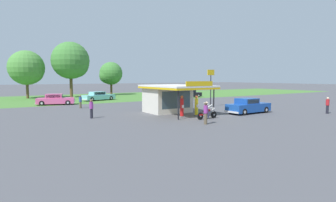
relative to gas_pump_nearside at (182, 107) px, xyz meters
name	(u,v)px	position (x,y,z in m)	size (l,w,h in m)	color
ground_plane	(203,116)	(2.22, -0.40, -0.93)	(300.00, 300.00, 0.00)	#4C4C51
grass_verge_strip	(101,97)	(2.22, 29.60, -0.93)	(120.00, 24.00, 0.01)	#477A33
service_station_kiosk	(170,96)	(0.88, 3.48, 0.79)	(5.06, 7.44, 3.40)	beige
gas_pump_nearside	(182,107)	(0.00, 0.00, 0.00)	(0.44, 0.44, 2.03)	slate
gas_pump_offside	(196,107)	(1.75, 0.00, -0.03)	(0.44, 0.44, 1.97)	slate
motorcycle_with_rider	(207,112)	(1.22, -2.17, -0.28)	(2.29, 0.70, 1.58)	black
featured_classic_sedan	(248,106)	(7.52, -1.44, -0.21)	(5.23, 2.08, 1.58)	#19479E
parked_car_back_row_right	(189,94)	(16.32, 20.63, -0.26)	(5.37, 2.11, 1.49)	black
parked_car_back_row_far_left	(164,95)	(10.25, 19.77, -0.24)	(5.09, 2.77, 1.55)	#19479E
parked_car_second_row_spare	(99,96)	(-0.47, 22.86, -0.26)	(5.75, 3.11, 1.46)	#7AC6D1
parked_car_back_row_centre_right	(55,100)	(-7.81, 19.01, -0.24)	(5.29, 3.18, 1.50)	#E55993
bystander_standing_back_lot	(91,108)	(-7.43, 3.82, 0.00)	(0.34, 0.34, 1.75)	black
bystander_admiring_sedan	(80,101)	(-6.05, 12.83, -0.10)	(0.34, 0.34, 1.59)	brown
bystander_chatting_near_pumps	(206,112)	(-0.73, -4.29, 0.02)	(0.39, 0.39, 1.76)	brown
bystander_leaning_by_kiosk	(328,105)	(14.16, -6.11, -0.03)	(0.34, 0.34, 1.71)	black
tree_oak_far_right	(28,69)	(-9.68, 33.83, 4.40)	(6.17, 6.17, 8.59)	brown
tree_oak_right	(72,62)	(-2.45, 31.95, 5.80)	(6.91, 6.91, 10.39)	brown
tree_oak_far_left	(110,74)	(6.35, 35.54, 3.61)	(5.05, 4.92, 7.13)	brown
roadside_pole_sign	(211,81)	(8.53, 5.59, 2.31)	(1.10, 0.12, 4.74)	black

